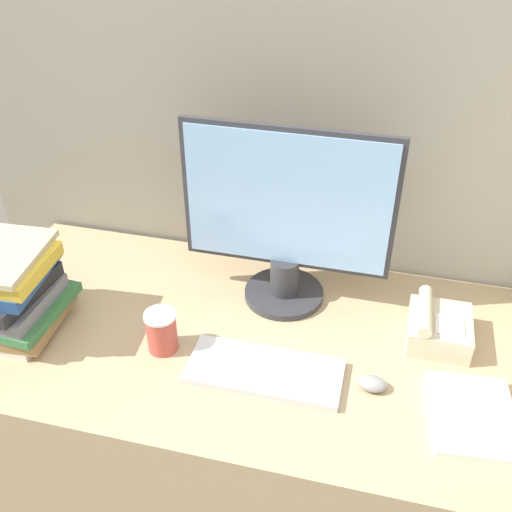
# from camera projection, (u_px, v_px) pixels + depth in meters

# --- Properties ---
(cubicle_panel_rear) EXTENTS (1.95, 0.04, 1.58)m
(cubicle_panel_rear) POSITION_uv_depth(u_px,v_px,m) (271.00, 230.00, 1.95)
(cubicle_panel_rear) COLOR gray
(cubicle_panel_rear) RESTS_ON ground_plane
(desk) EXTENTS (1.55, 0.79, 0.72)m
(desk) POSITION_uv_depth(u_px,v_px,m) (238.00, 421.00, 1.85)
(desk) COLOR tan
(desk) RESTS_ON ground_plane
(monitor) EXTENTS (0.58, 0.23, 0.54)m
(monitor) POSITION_uv_depth(u_px,v_px,m) (286.00, 223.00, 1.64)
(monitor) COLOR #333338
(monitor) RESTS_ON desk
(keyboard) EXTENTS (0.39, 0.16, 0.02)m
(keyboard) POSITION_uv_depth(u_px,v_px,m) (265.00, 371.00, 1.52)
(keyboard) COLOR silver
(keyboard) RESTS_ON desk
(mouse) EXTENTS (0.07, 0.05, 0.03)m
(mouse) POSITION_uv_depth(u_px,v_px,m) (373.00, 384.00, 1.48)
(mouse) COLOR gray
(mouse) RESTS_ON desk
(coffee_cup) EXTENTS (0.08, 0.08, 0.12)m
(coffee_cup) POSITION_uv_depth(u_px,v_px,m) (162.00, 331.00, 1.57)
(coffee_cup) COLOR #BF4C3F
(coffee_cup) RESTS_ON desk
(book_stack) EXTENTS (0.25, 0.28, 0.25)m
(book_stack) POSITION_uv_depth(u_px,v_px,m) (12.00, 292.00, 1.60)
(book_stack) COLOR silver
(book_stack) RESTS_ON desk
(desk_telephone) EXTENTS (0.16, 0.18, 0.11)m
(desk_telephone) POSITION_uv_depth(u_px,v_px,m) (438.00, 328.00, 1.60)
(desk_telephone) COLOR beige
(desk_telephone) RESTS_ON desk
(paper_pile) EXTENTS (0.22, 0.26, 0.02)m
(paper_pile) POSITION_uv_depth(u_px,v_px,m) (472.00, 416.00, 1.40)
(paper_pile) COLOR white
(paper_pile) RESTS_ON desk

